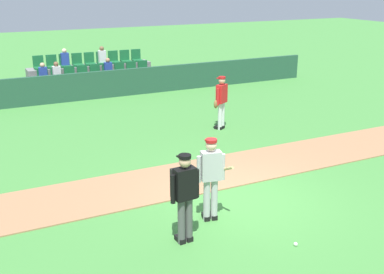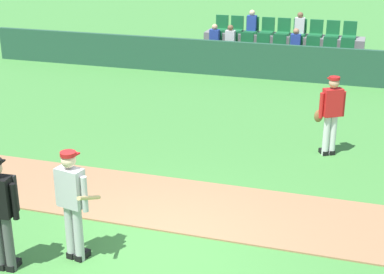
{
  "view_description": "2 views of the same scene",
  "coord_description": "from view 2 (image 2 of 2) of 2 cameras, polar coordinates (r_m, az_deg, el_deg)",
  "views": [
    {
      "loc": [
        -5.27,
        -8.29,
        4.72
      ],
      "look_at": [
        -0.52,
        1.35,
        1.16
      ],
      "focal_mm": 44.56,
      "sensor_mm": 36.0,
      "label": 1
    },
    {
      "loc": [
        2.92,
        -7.36,
        4.88
      ],
      "look_at": [
        0.02,
        1.99,
        1.18
      ],
      "focal_mm": 54.55,
      "sensor_mm": 36.0,
      "label": 2
    }
  ],
  "objects": [
    {
      "name": "ground_plane",
      "position": [
        9.3,
        -3.83,
        -11.02
      ],
      "size": [
        80.0,
        80.0,
        0.0
      ],
      "primitive_type": "plane",
      "color": "#42843A"
    },
    {
      "name": "stadium_bleachers",
      "position": [
        20.29,
        8.56,
        8.01
      ],
      "size": [
        5.55,
        2.1,
        1.9
      ],
      "color": "slate",
      "rests_on": "ground"
    },
    {
      "name": "infield_dirt_path",
      "position": [
        10.61,
        -0.73,
        -6.62
      ],
      "size": [
        28.0,
        2.02,
        0.03
      ],
      "primitive_type": "cube",
      "color": "#9E704C",
      "rests_on": "ground"
    },
    {
      "name": "runner_red_jersey",
      "position": [
        12.81,
        13.41,
        2.3
      ],
      "size": [
        0.63,
        0.43,
        1.76
      ],
      "color": "silver",
      "rests_on": "ground"
    },
    {
      "name": "umpire_home_plate",
      "position": [
        8.79,
        -18.23,
        -6.65
      ],
      "size": [
        0.59,
        0.32,
        1.76
      ],
      "color": "#4C4C4C",
      "rests_on": "ground"
    },
    {
      "name": "batter_grey_jersey",
      "position": [
        8.79,
        -11.61,
        -6.22
      ],
      "size": [
        0.63,
        0.8,
        1.76
      ],
      "color": "#B2B2B2",
      "rests_on": "ground"
    },
    {
      "name": "dugout_fence",
      "position": [
        18.88,
        7.93,
        7.29
      ],
      "size": [
        20.0,
        0.16,
        1.14
      ],
      "primitive_type": "cube",
      "color": "#234C38",
      "rests_on": "ground"
    }
  ]
}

